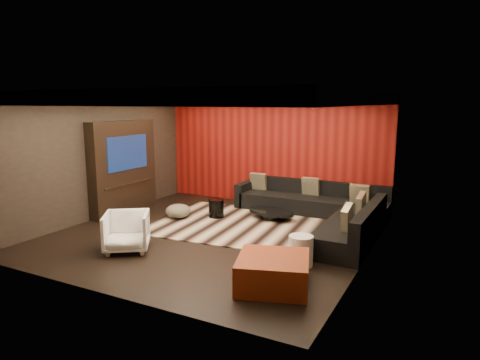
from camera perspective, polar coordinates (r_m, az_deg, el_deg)
The scene contains 26 objects.
floor at distance 8.68m, azimuth -3.61°, elevation -7.37°, with size 6.00×6.00×0.02m, color black.
ceiling at distance 8.27m, azimuth -3.84°, elevation 11.57°, with size 6.00×6.00×0.02m, color silver.
wall_back at distance 11.03m, azimuth 4.40°, elevation 3.93°, with size 6.00×0.02×2.80m, color black.
wall_left at distance 10.24m, azimuth -18.32°, elevation 2.93°, with size 0.02×6.00×2.80m, color black.
wall_right at distance 7.29m, azimuth 16.97°, elevation 0.18°, with size 0.02×6.00×2.80m, color black.
red_feature_wall at distance 10.99m, azimuth 4.32°, elevation 3.91°, with size 5.98×0.05×2.78m, color #6B0C0A.
soffit_back at distance 10.67m, azimuth 3.83°, elevation 10.66°, with size 6.00×0.60×0.22m, color silver.
soffit_front at distance 6.12m, azimuth -17.26°, elevation 10.44°, with size 6.00×0.60×0.22m, color silver.
soffit_left at distance 9.94m, azimuth -17.48°, elevation 10.23°, with size 0.60×4.80×0.22m, color silver.
soffit_right at distance 7.25m, azimuth 15.07°, elevation 10.47°, with size 0.60×4.80×0.22m, color silver.
cove_back at distance 10.36m, azimuth 3.06°, elevation 10.18°, with size 4.80×0.08×0.04m, color #FFD899.
cove_front at distance 6.37m, azimuth -15.05°, elevation 9.72°, with size 4.80×0.08×0.04m, color #FFD899.
cove_left at distance 9.71m, azimuth -16.00°, elevation 9.78°, with size 0.08×4.80×0.04m, color #FFD899.
cove_right at distance 7.33m, azimuth 12.40°, elevation 9.87°, with size 0.08×4.80×0.04m, color #FFD899.
tv_surround at distance 10.59m, azimuth -15.31°, elevation 1.68°, with size 0.30×2.00×2.20m, color black.
tv_screen at distance 10.44m, azimuth -14.76°, elevation 3.53°, with size 0.04×1.30×0.80m, color black.
tv_shelf at distance 10.55m, azimuth -14.57°, elevation -0.52°, with size 0.04×1.60×0.04m, color black.
rug at distance 9.33m, azimuth 0.74°, elevation -5.95°, with size 4.00×3.00×0.02m, color #C8AE92.
coffee_table at distance 9.74m, azimuth 4.17°, elevation -4.62°, with size 1.15×1.15×0.19m, color black.
drum_stool at distance 9.85m, azimuth -3.19°, elevation -3.79°, with size 0.35×0.35×0.41m, color black.
striped_pouf at distance 9.89m, azimuth -8.26°, elevation -4.12°, with size 0.57×0.57×0.31m, color #B9B38F.
white_side_table at distance 7.12m, azimuth 8.11°, elevation -9.30°, with size 0.40×0.40×0.50m, color white.
orange_ottoman at distance 6.31m, azimuth 4.42°, elevation -12.13°, with size 1.01×1.01×0.45m, color #8B3C11.
armchair at distance 7.95m, azimuth -14.89°, elevation -6.66°, with size 0.76×0.78×0.71m, color white.
sectional_sofa at distance 9.60m, azimuth 11.18°, elevation -4.13°, with size 3.65×3.50×0.75m.
throw_pillows at distance 9.56m, azimuth 11.04°, elevation -1.98°, with size 3.16×2.83×0.50m.
Camera 1 is at (4.29, -7.08, 2.64)m, focal length 32.00 mm.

